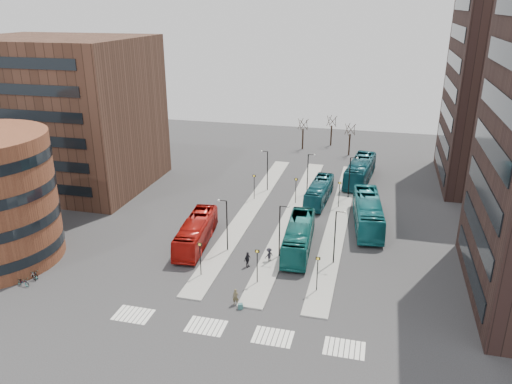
% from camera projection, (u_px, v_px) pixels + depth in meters
% --- Properties ---
extents(ground, '(160.00, 160.00, 0.00)m').
position_uv_depth(ground, '(201.00, 358.00, 39.80)').
color(ground, '#2A2A2C').
rests_on(ground, ground).
extents(island_left, '(2.50, 45.00, 0.15)m').
position_uv_depth(island_left, '(250.00, 210.00, 67.86)').
color(island_left, gray).
rests_on(island_left, ground).
extents(island_mid, '(2.50, 45.00, 0.15)m').
position_uv_depth(island_mid, '(293.00, 214.00, 66.48)').
color(island_mid, gray).
rests_on(island_mid, ground).
extents(island_right, '(2.50, 45.00, 0.15)m').
position_uv_depth(island_right, '(338.00, 219.00, 65.09)').
color(island_right, gray).
rests_on(island_right, ground).
extents(suitcase, '(0.53, 0.49, 0.54)m').
position_uv_depth(suitcase, '(240.00, 306.00, 46.04)').
color(suitcase, navy).
rests_on(suitcase, ground).
extents(red_bus, '(3.79, 11.52, 3.15)m').
position_uv_depth(red_bus, '(196.00, 232.00, 57.89)').
color(red_bus, '#A8120C').
rests_on(red_bus, ground).
extents(teal_bus_a, '(3.46, 11.88, 3.27)m').
position_uv_depth(teal_bus_a, '(299.00, 237.00, 56.63)').
color(teal_bus_a, '#125A57').
rests_on(teal_bus_a, ground).
extents(teal_bus_b, '(3.09, 10.63, 2.93)m').
position_uv_depth(teal_bus_b, '(319.00, 192.00, 70.56)').
color(teal_bus_b, '#124E5A').
rests_on(teal_bus_b, ground).
extents(teal_bus_c, '(4.51, 13.39, 3.66)m').
position_uv_depth(teal_bus_c, '(368.00, 212.00, 62.64)').
color(teal_bus_c, '#16686E').
rests_on(teal_bus_c, ground).
extents(teal_bus_d, '(4.48, 13.31, 3.64)m').
position_uv_depth(teal_bus_d, '(360.00, 171.00, 78.22)').
color(teal_bus_d, '#124D5A').
rests_on(teal_bus_d, ground).
extents(traveller, '(0.62, 0.43, 1.61)m').
position_uv_depth(traveller, '(236.00, 297.00, 46.52)').
color(traveller, brown).
rests_on(traveller, ground).
extents(commuter_a, '(0.88, 0.78, 1.52)m').
position_uv_depth(commuter_a, '(189.00, 253.00, 54.85)').
color(commuter_a, black).
rests_on(commuter_a, ground).
extents(commuter_b, '(0.78, 1.10, 1.73)m').
position_uv_depth(commuter_b, '(247.00, 260.00, 53.18)').
color(commuter_b, black).
rests_on(commuter_b, ground).
extents(commuter_c, '(1.12, 1.22, 1.65)m').
position_uv_depth(commuter_c, '(269.00, 255.00, 54.23)').
color(commuter_c, black).
rests_on(commuter_c, ground).
extents(bicycle_near, '(1.72, 0.87, 0.86)m').
position_uv_depth(bicycle_near, '(23.00, 282.00, 49.78)').
color(bicycle_near, gray).
rests_on(bicycle_near, ground).
extents(bicycle_mid, '(1.75, 1.10, 1.02)m').
position_uv_depth(bicycle_mid, '(31.00, 275.00, 50.94)').
color(bicycle_mid, gray).
rests_on(bicycle_mid, ground).
extents(bicycle_far, '(1.70, 1.16, 0.84)m').
position_uv_depth(bicycle_far, '(34.00, 274.00, 51.29)').
color(bicycle_far, gray).
rests_on(bicycle_far, ground).
extents(crosswalk_stripes, '(22.35, 2.40, 0.01)m').
position_uv_depth(crosswalk_stripes, '(236.00, 331.00, 43.02)').
color(crosswalk_stripes, silver).
rests_on(crosswalk_stripes, ground).
extents(office_block, '(25.00, 20.12, 22.00)m').
position_uv_depth(office_block, '(63.00, 113.00, 74.51)').
color(office_block, '#4B2F22').
rests_on(office_block, ground).
extents(sign_poles, '(12.45, 22.12, 3.65)m').
position_uv_depth(sign_poles, '(280.00, 219.00, 59.40)').
color(sign_poles, black).
rests_on(sign_poles, ground).
extents(lamp_posts, '(14.04, 20.24, 6.12)m').
position_uv_depth(lamp_posts, '(296.00, 196.00, 63.27)').
color(lamp_posts, black).
rests_on(lamp_posts, ground).
extents(bare_trees, '(10.97, 8.14, 5.90)m').
position_uv_depth(bare_trees, '(328.00, 136.00, 94.96)').
color(bare_trees, black).
rests_on(bare_trees, ground).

